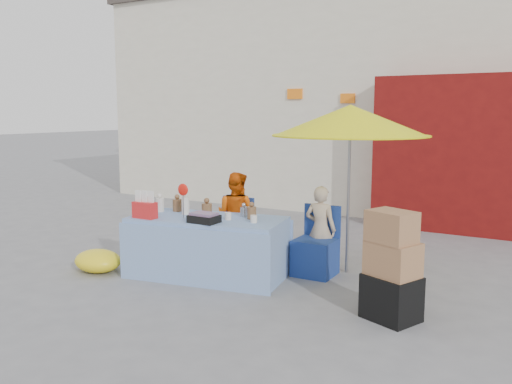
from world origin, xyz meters
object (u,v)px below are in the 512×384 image
Objects in this scene: market_table at (207,246)px; vendor_beige at (320,229)px; umbrella at (350,121)px; box_stack at (392,270)px; vendor_orange at (236,216)px; chair_left at (231,242)px; chair_right at (316,255)px.

market_table reaches higher than vendor_beige.
box_stack is at bearing -53.48° from umbrella.
vendor_orange is 2.72m from box_stack.
umbrella reaches higher than market_table.
box_stack is at bearing -22.87° from chair_left.
chair_left is at bearing 89.58° from market_table.
vendor_beige reaches higher than box_stack.
box_stack is at bearing -16.40° from market_table.
chair_left is 1.25m from chair_right.
box_stack is at bearing -39.77° from chair_right.
market_table reaches higher than chair_left.
umbrella is at bearing -175.86° from vendor_orange.
chair_right is 1.30m from vendor_orange.
box_stack reaches higher than chair_right.
market_table is at bearing 36.23° from vendor_beige.
box_stack is (1.24, -0.98, 0.24)m from chair_right.
umbrella reaches higher than vendor_orange.
chair_left is (-0.13, 0.73, -0.12)m from market_table.
vendor_beige is 1.66m from box_stack.
vendor_orange is at bearing 88.03° from market_table.
vendor_orange is at bearing 155.88° from box_stack.
umbrella reaches higher than chair_right.
chair_right is 0.32m from vendor_beige.
vendor_orange reaches higher than box_stack.
market_table reaches higher than box_stack.
market_table is 1.43m from vendor_beige.
market_table is at bearing -81.42° from chair_left.
market_table is 2.40× the size of chair_right.
chair_right is at bearing 88.45° from vendor_beige.
vendor_orange is at bearing -174.47° from umbrella.
vendor_beige is at bearing -153.43° from umbrella.
chair_right is 0.71× the size of vendor_orange.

